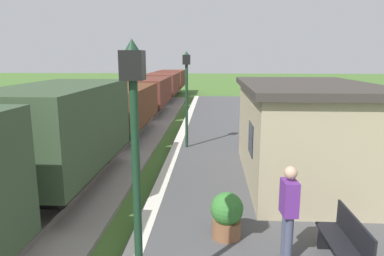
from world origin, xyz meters
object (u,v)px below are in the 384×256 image
(person_waiting, at_px, (289,210))
(bench_near_hut, at_px, (346,242))
(freight_train, at_px, (132,100))
(potted_planter, at_px, (227,214))
(station_hut, at_px, (304,132))
(lamp_post_far, at_px, (187,82))
(lamp_post_near, at_px, (135,131))

(person_waiting, bearing_deg, bench_near_hut, 164.50)
(freight_train, xyz_separation_m, potted_planter, (4.50, -11.66, -0.78))
(station_hut, xyz_separation_m, person_waiting, (-1.29, -4.25, -0.47))
(person_waiting, relative_size, lamp_post_far, 0.46)
(station_hut, relative_size, potted_planter, 6.33)
(station_hut, distance_m, potted_planter, 4.29)
(freight_train, xyz_separation_m, person_waiting, (5.51, -12.41, -0.32))
(freight_train, relative_size, bench_near_hut, 26.13)
(station_hut, bearing_deg, bench_near_hut, -94.77)
(freight_train, relative_size, person_waiting, 22.92)
(freight_train, height_order, lamp_post_near, lamp_post_near)
(station_hut, relative_size, bench_near_hut, 3.87)
(bench_near_hut, bearing_deg, person_waiting, 169.10)
(freight_train, distance_m, lamp_post_near, 14.16)
(person_waiting, bearing_deg, lamp_post_far, -78.10)
(freight_train, distance_m, bench_near_hut, 14.16)
(freight_train, relative_size, lamp_post_far, 10.59)
(bench_near_hut, height_order, lamp_post_far, lamp_post_far)
(station_hut, height_order, potted_planter, station_hut)
(freight_train, distance_m, potted_planter, 12.53)
(station_hut, xyz_separation_m, lamp_post_far, (-3.59, 3.49, 1.15))
(station_hut, bearing_deg, lamp_post_far, 135.77)
(station_hut, xyz_separation_m, bench_near_hut, (-0.37, -4.43, -0.93))
(station_hut, distance_m, lamp_post_near, 6.72)
(bench_near_hut, height_order, lamp_post_near, lamp_post_near)
(potted_planter, bearing_deg, station_hut, 56.71)
(bench_near_hut, height_order, person_waiting, person_waiting)
(bench_near_hut, bearing_deg, lamp_post_far, 112.11)
(person_waiting, distance_m, lamp_post_far, 8.23)
(freight_train, bearing_deg, person_waiting, -66.07)
(freight_train, height_order, person_waiting, freight_train)
(lamp_post_near, bearing_deg, lamp_post_far, 90.00)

